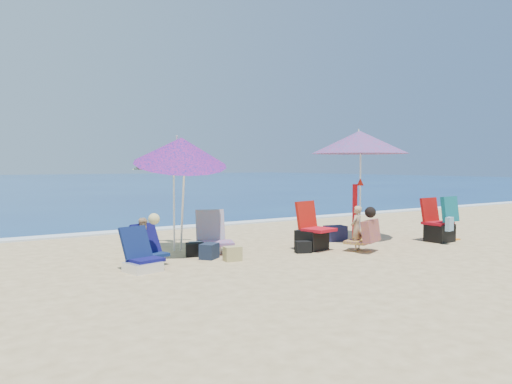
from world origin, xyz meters
TOP-DOWN VIEW (x-y plane):
  - ground at (0.00, 0.00)m, footprint 120.00×120.00m
  - foam at (0.00, 5.10)m, footprint 120.00×0.50m
  - umbrella_turquoise at (2.48, 1.20)m, footprint 2.05×2.05m
  - umbrella_striped at (-1.45, 1.99)m, footprint 1.72×1.72m
  - umbrella_blue at (-1.49, 1.57)m, footprint 2.01×2.06m
  - furled_umbrella at (1.98, 0.79)m, footprint 0.21×0.24m
  - chair_navy at (-2.58, 0.68)m, footprint 0.60×0.68m
  - chair_rainbow at (-0.95, 1.58)m, footprint 0.82×0.97m
  - camp_chair_left at (0.77, 0.72)m, footprint 0.64×0.70m
  - camp_chair_right at (3.60, -0.01)m, footprint 0.55×0.75m
  - person_center at (1.43, 0.07)m, footprint 0.66×0.74m
  - person_left at (-2.33, 1.15)m, footprint 0.54×0.58m
  - bag_navy_a at (-1.26, 0.99)m, footprint 0.41×0.39m
  - bag_black_a at (-1.35, 1.33)m, footprint 0.38×0.34m
  - bag_tan at (-1.04, 0.60)m, footprint 0.31×0.25m
  - bag_navy_b at (1.91, 1.31)m, footprint 0.49×0.41m
  - bag_black_b at (0.42, 0.55)m, footprint 0.33×0.28m
  - orange_item at (4.10, -0.04)m, footprint 0.20×0.09m

SIDE VIEW (x-z plane):
  - ground at x=0.00m, z-range 0.00..0.00m
  - orange_item at x=4.10m, z-range 0.00..0.03m
  - foam at x=0.00m, z-range 0.00..0.04m
  - bag_black_b at x=0.42m, z-range 0.00..0.21m
  - bag_black_a at x=-1.35m, z-range 0.00..0.23m
  - bag_tan at x=-1.04m, z-range 0.00..0.24m
  - bag_navy_a at x=-1.26m, z-range 0.00..0.26m
  - bag_navy_b at x=1.91m, z-range 0.00..0.31m
  - chair_navy at x=-2.58m, z-range -0.15..0.50m
  - chair_rainbow at x=-0.95m, z-range -0.18..0.58m
  - camp_chair_left at x=0.77m, z-range -0.18..0.72m
  - camp_chair_right at x=3.60m, z-range -0.13..0.82m
  - person_left at x=-2.33m, z-range -0.04..0.79m
  - person_center at x=1.43m, z-range -0.01..0.82m
  - furled_umbrella at x=1.98m, z-range 0.07..1.39m
  - umbrella_striped at x=-1.45m, z-range 0.73..2.69m
  - umbrella_blue at x=-1.49m, z-range 0.71..2.94m
  - umbrella_turquoise at x=2.48m, z-range 0.89..3.23m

